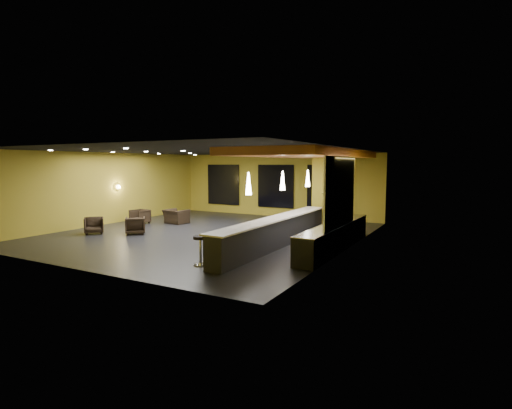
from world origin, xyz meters
The scene contains 36 objects.
floor centered at (0.00, 0.00, -0.05)m, with size 12.00×13.00×0.10m, color black.
ceiling centered at (0.00, 0.00, 3.55)m, with size 12.00×13.00×0.10m, color black.
wall_back centered at (0.00, 6.55, 1.75)m, with size 12.00×0.10×3.50m, color #A79225.
wall_front centered at (0.00, -6.55, 1.75)m, with size 12.00×0.10×3.50m, color #A79225.
wall_left centered at (-6.05, 0.00, 1.75)m, with size 0.10×13.00×3.50m, color #A79225.
wall_right centered at (6.05, 0.00, 1.75)m, with size 0.10×13.00×3.50m, color #A79225.
wood_soffit centered at (4.00, 1.00, 3.36)m, with size 3.60×8.00×0.28m, color #AF6433.
window_left centered at (-3.50, 6.44, 1.70)m, with size 2.20×0.06×2.40m, color black.
window_center centered at (0.00, 6.44, 1.70)m, with size 2.20×0.06×2.40m, color black.
window_right centered at (3.00, 6.44, 1.70)m, with size 2.20×0.06×2.40m, color black.
tile_backsplash centered at (5.96, -1.00, 2.00)m, with size 0.06×3.20×2.40m, color white.
bar_counter centered at (3.65, -1.00, 0.50)m, with size 0.60×8.00×1.00m, color black.
bar_top centered at (3.65, -1.00, 1.02)m, with size 0.78×8.10×0.05m, color white.
prep_counter centered at (5.65, -0.50, 0.43)m, with size 0.70×6.00×0.86m, color black.
prep_top centered at (5.65, -0.50, 0.89)m, with size 0.72×6.00×0.03m, color silver.
wall_shelf_lower centered at (5.82, -1.20, 1.60)m, with size 0.30×1.50×0.03m, color silver.
wall_shelf_upper centered at (5.82, -1.20, 2.05)m, with size 0.30×1.50×0.03m, color silver.
column centered at (3.65, 3.60, 1.75)m, with size 0.60×0.60×3.50m, color olive.
wall_sconce centered at (-5.88, 0.50, 1.80)m, with size 0.22×0.22×0.22m, color #FFE5B2.
pendant_0 centered at (3.65, -3.00, 2.35)m, with size 0.20×0.20×0.70m, color white.
pendant_1 centered at (3.65, -0.50, 2.35)m, with size 0.20×0.20×0.70m, color white.
pendant_2 centered at (3.65, 2.00, 2.35)m, with size 0.20×0.20×0.70m, color white.
staff_a centered at (4.73, 1.86, 0.90)m, with size 0.66×0.43×1.81m, color black.
staff_b centered at (4.94, 2.48, 0.86)m, with size 0.84×0.65×1.73m, color black.
staff_c centered at (5.25, 2.05, 0.91)m, with size 0.89×0.58×1.81m, color black.
armchair_a centered at (-4.27, -2.35, 0.35)m, with size 0.75×0.77×0.70m, color black.
armchair_b centered at (-2.69, -1.55, 0.36)m, with size 0.78×0.80×0.73m, color black.
armchair_c centered at (-4.64, 0.68, 0.36)m, with size 0.76×0.78×0.71m, color black.
armchair_d centered at (-3.14, 1.62, 0.35)m, with size 1.07×0.93×0.69m, color black.
bar_stool_0 centered at (2.86, -4.46, 0.56)m, with size 0.44×0.44×0.87m.
bar_stool_1 centered at (2.88, -3.40, 0.47)m, with size 0.37×0.37×0.73m.
bar_stool_2 centered at (2.96, -2.04, 0.47)m, with size 0.37×0.37×0.74m.
bar_stool_3 centered at (2.98, -0.90, 0.51)m, with size 0.40×0.40×0.79m.
bar_stool_4 centered at (2.99, 0.28, 0.48)m, with size 0.38×0.38×0.74m.
bar_stool_5 centered at (2.73, 1.23, 0.47)m, with size 0.38×0.38×0.74m.
bar_stool_6 centered at (2.84, 2.45, 0.46)m, with size 0.37×0.37×0.73m.
Camera 1 is at (9.77, -13.71, 2.97)m, focal length 28.00 mm.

